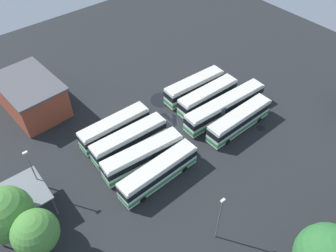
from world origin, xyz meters
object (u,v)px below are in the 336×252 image
bus_row0_slot3 (115,128)px  lamp_post_by_building (35,174)px  bus_row0_slot1 (143,156)px  maintenance_shelter (14,198)px  bus_row1_slot0 (239,120)px  bus_row0_slot0 (159,172)px  bus_row1_slot3 (194,87)px  tree_northeast (35,232)px  bus_row1_slot2 (208,97)px  tree_east_edge (5,214)px  depot_building (31,96)px  bus_row1_slot1 (225,107)px  bus_row0_slot2 (129,140)px  lamp_post_near_entrance (219,218)px

bus_row0_slot3 → lamp_post_by_building: size_ratio=1.27×
bus_row0_slot1 → maintenance_shelter: bearing=168.9°
bus_row0_slot1 → bus_row1_slot0: (16.09, -3.67, 0.00)m
bus_row0_slot0 → bus_row1_slot3: same height
bus_row1_slot0 → bus_row1_slot3: size_ratio=1.06×
tree_northeast → bus_row0_slot0: bearing=0.9°
tree_northeast → bus_row1_slot2: bearing=12.9°
bus_row1_slot2 → tree_east_edge: bearing=-174.4°
bus_row0_slot1 → depot_building: size_ratio=0.98×
bus_row1_slot1 → tree_northeast: tree_northeast is taller
bus_row0_slot1 → bus_row1_slot2: bearing=12.5°
bus_row1_slot3 → bus_row0_slot2: bearing=-168.5°
bus_row1_slot3 → tree_east_edge: 35.59m
bus_row0_slot0 → bus_row0_slot2: same height
bus_row1_slot1 → bus_row1_slot3: same height
lamp_post_by_building → tree_northeast: (-3.19, -7.92, 0.60)m
bus_row1_slot3 → tree_east_edge: (-34.72, -6.85, 3.75)m
bus_row0_slot2 → tree_northeast: (-16.98, -7.70, 3.66)m
lamp_post_near_entrance → tree_east_edge: size_ratio=0.92×
depot_building → tree_northeast: (-9.63, -25.13, 2.54)m
bus_row1_slot0 → lamp_post_near_entrance: (-15.98, -10.94, 2.56)m
lamp_post_near_entrance → maintenance_shelter: bearing=133.3°
bus_row0_slot1 → lamp_post_by_building: size_ratio=1.37×
bus_row0_slot1 → bus_row1_slot0: same height
bus_row1_slot0 → bus_row1_slot2: size_ratio=1.06×
bus_row0_slot3 → lamp_post_near_entrance: lamp_post_near_entrance is taller
bus_row0_slot2 → bus_row0_slot1: bearing=-94.3°
depot_building → lamp_post_near_entrance: bearing=-78.7°
bus_row0_slot3 → maintenance_shelter: maintenance_shelter is taller
bus_row0_slot2 → maintenance_shelter: size_ratio=1.56×
bus_row1_slot0 → bus_row1_slot1: (0.54, 3.64, 0.00)m
bus_row0_slot0 → lamp_post_by_building: size_ratio=1.36×
lamp_post_near_entrance → bus_row0_slot2: bearing=89.4°
lamp_post_by_building → tree_northeast: 8.56m
maintenance_shelter → tree_east_edge: 4.02m
lamp_post_near_entrance → depot_building: bearing=101.3°
bus_row1_slot0 → tree_northeast: 32.99m
bus_row1_slot0 → bus_row1_slot1: bearing=81.5°
bus_row0_slot1 → tree_east_edge: size_ratio=1.40×
bus_row1_slot1 → tree_northeast: size_ratio=1.94×
bus_row0_slot1 → bus_row1_slot0: 16.50m
bus_row1_slot2 → maintenance_shelter: maintenance_shelter is taller
depot_building → tree_east_edge: 24.01m
bus_row0_slot2 → maintenance_shelter: maintenance_shelter is taller
bus_row0_slot3 → depot_building: size_ratio=0.91×
bus_row1_slot0 → depot_building: 34.01m
bus_row0_slot0 → bus_row0_slot3: same height
maintenance_shelter → bus_row0_slot1: bearing=-11.1°
lamp_post_near_entrance → bus_row0_slot1: bearing=90.4°
bus_row1_slot1 → bus_row1_slot2: (-0.33, 3.65, -0.00)m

